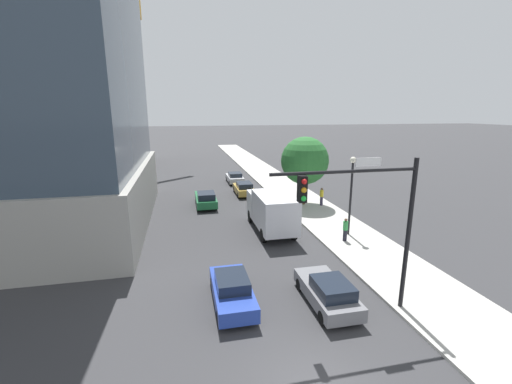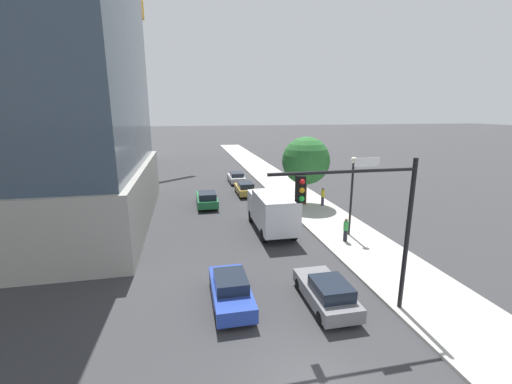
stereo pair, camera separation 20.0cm
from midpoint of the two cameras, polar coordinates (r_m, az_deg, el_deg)
sidewalk at (r=31.97m, az=9.17°, el=-2.65°), size 4.90×120.00×0.15m
construction_building at (r=61.81m, az=-25.40°, el=18.21°), size 21.16×14.96×36.62m
traffic_light_pole at (r=14.70m, az=18.11°, el=-2.73°), size 6.44×0.48×6.99m
street_lamp at (r=24.64m, az=15.74°, el=1.27°), size 0.44×0.44×5.71m
street_tree at (r=31.94m, az=8.13°, el=5.29°), size 4.50×4.50×6.49m
car_silver at (r=42.60m, az=-3.77°, el=2.45°), size 1.82×4.17×1.38m
car_gray at (r=16.69m, az=11.81°, el=-16.31°), size 1.82×4.28×1.46m
car_blue at (r=16.52m, az=-4.46°, el=-16.33°), size 1.76×4.39×1.48m
car_green at (r=32.47m, az=-8.73°, el=-1.15°), size 1.87×4.78×1.52m
car_gold at (r=36.43m, az=-2.24°, el=0.60°), size 1.79×4.19×1.45m
box_truck at (r=25.21m, az=2.45°, el=-3.03°), size 2.50×6.60×3.06m
pedestrian_green_shirt at (r=24.06m, az=14.74°, el=-6.18°), size 0.34×0.34×1.64m
pedestrian_yellow_shirt at (r=32.47m, az=10.94°, el=-0.73°), size 0.34×0.34×1.72m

